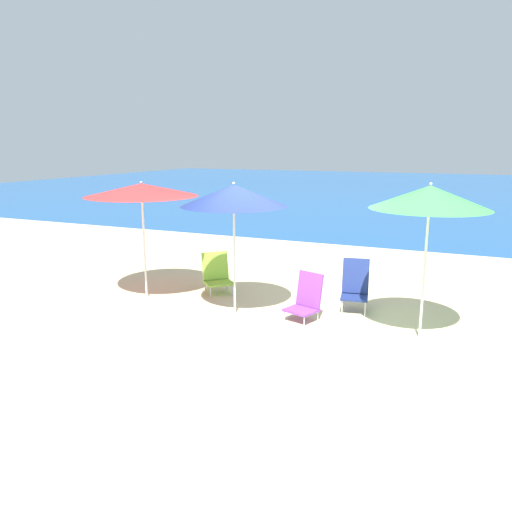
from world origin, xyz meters
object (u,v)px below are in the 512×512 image
Objects in this scene: beach_umbrella_navy at (234,196)px; beach_chair_navy at (355,285)px; beach_umbrella_red at (142,190)px; beach_chair_purple at (306,299)px; beach_umbrella_green at (430,197)px; beach_chair_lime at (217,274)px.

beach_umbrella_navy is 2.51× the size of beach_chair_navy.
beach_chair_purple is at bearing 0.31° from beach_umbrella_red.
beach_chair_purple is at bearing 9.33° from beach_umbrella_navy.
beach_umbrella_green reaches higher than beach_chair_purple.
beach_chair_navy is at bearing -45.04° from beach_chair_lime.
beach_umbrella_navy is 0.97× the size of beach_umbrella_green.
beach_umbrella_red is 1.94m from beach_umbrella_navy.
beach_chair_purple is (1.19, 0.20, -1.64)m from beach_umbrella_navy.
beach_umbrella_navy reaches higher than beach_umbrella_red.
beach_chair_lime is (1.06, 0.81, -1.63)m from beach_umbrella_red.
beach_chair_purple is (-1.79, 0.11, -1.72)m from beach_umbrella_green.
beach_umbrella_green is 2.99× the size of beach_chair_lime.
beach_umbrella_navy is at bearing -161.97° from beach_chair_navy.
beach_chair_lime is at bearing 177.72° from beach_chair_purple.
beach_umbrella_red is 2.82× the size of beach_chair_lime.
beach_umbrella_red reaches higher than beach_chair_purple.
beach_umbrella_green is at bearing -1.03° from beach_umbrella_red.
beach_umbrella_green is (2.98, 0.09, 0.08)m from beach_umbrella_navy.
beach_chair_navy reaches higher than beach_chair_purple.
beach_umbrella_red is 2.11m from beach_chair_lime.
beach_umbrella_green is at bearing -47.08° from beach_chair_navy.
beach_umbrella_red is at bearing 178.97° from beach_umbrella_green.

